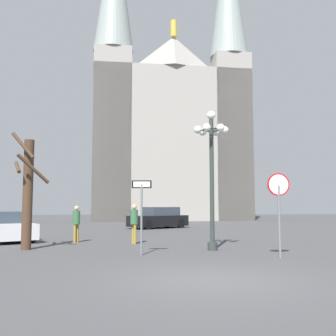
# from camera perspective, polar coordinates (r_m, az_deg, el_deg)

# --- Properties ---
(ground_plane) EXTENTS (120.00, 120.00, 0.00)m
(ground_plane) POSITION_cam_1_polar(r_m,az_deg,el_deg) (9.06, 6.29, -15.84)
(ground_plane) COLOR #424244
(cathedral) EXTENTS (17.65, 13.26, 35.26)m
(cathedral) POSITION_cam_1_polar(r_m,az_deg,el_deg) (46.15, 0.08, 6.05)
(cathedral) COLOR gray
(cathedral) RESTS_ON ground
(stop_sign) EXTENTS (0.73, 0.08, 2.66)m
(stop_sign) POSITION_cam_1_polar(r_m,az_deg,el_deg) (12.96, 15.79, -4.31)
(stop_sign) COLOR slate
(stop_sign) RESTS_ON ground
(one_way_arrow_sign) EXTENTS (0.67, 0.11, 2.47)m
(one_way_arrow_sign) POSITION_cam_1_polar(r_m,az_deg,el_deg) (13.17, -3.87, -5.70)
(one_way_arrow_sign) COLOR slate
(one_way_arrow_sign) RESTS_ON ground
(street_lamp) EXTENTS (1.32, 1.18, 5.19)m
(street_lamp) POSITION_cam_1_polar(r_m,az_deg,el_deg) (14.74, 6.35, 1.23)
(street_lamp) COLOR #2D3833
(street_lamp) RESTS_ON ground
(bare_tree) EXTENTS (1.45, 1.11, 4.34)m
(bare_tree) POSITION_cam_1_polar(r_m,az_deg,el_deg) (15.59, -19.73, -3.14)
(bare_tree) COLOR #473323
(bare_tree) RESTS_ON ground
(parked_car_near_black) EXTENTS (4.55, 3.87, 1.50)m
(parked_car_near_black) POSITION_cam_1_polar(r_m,az_deg,el_deg) (28.34, -1.36, -7.31)
(parked_car_near_black) COLOR black
(parked_car_near_black) RESTS_ON ground
(parked_car_far_white) EXTENTS (3.78, 4.79, 1.35)m
(parked_car_far_white) POSITION_cam_1_polar(r_m,az_deg,el_deg) (19.99, -22.50, -7.88)
(parked_car_far_white) COLOR silver
(parked_car_far_white) RESTS_ON ground
(pedestrian_walking) EXTENTS (0.32, 0.32, 1.68)m
(pedestrian_walking) POSITION_cam_1_polar(r_m,az_deg,el_deg) (16.94, -4.95, -7.52)
(pedestrian_walking) COLOR olive
(pedestrian_walking) RESTS_ON ground
(pedestrian_standing) EXTENTS (0.32, 0.32, 1.61)m
(pedestrian_standing) POSITION_cam_1_polar(r_m,az_deg,el_deg) (18.04, -13.17, -7.40)
(pedestrian_standing) COLOR olive
(pedestrian_standing) RESTS_ON ground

